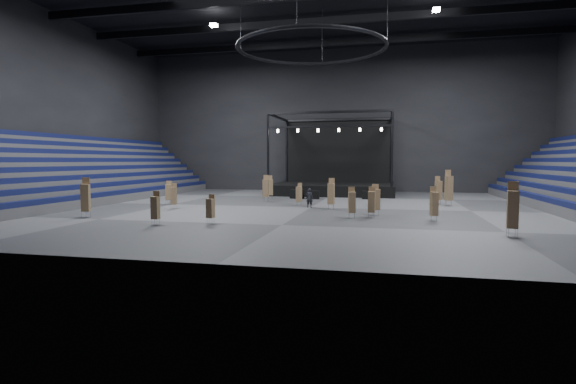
% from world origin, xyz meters
% --- Properties ---
extents(floor, '(50.00, 50.00, 0.00)m').
position_xyz_m(floor, '(0.00, 0.00, 0.00)').
color(floor, '#47474A').
rests_on(floor, ground).
extents(wall_back, '(50.00, 0.20, 18.00)m').
position_xyz_m(wall_back, '(0.00, 21.00, 9.00)').
color(wall_back, black).
rests_on(wall_back, ground).
extents(wall_front, '(50.00, 0.20, 18.00)m').
position_xyz_m(wall_front, '(0.00, -21.00, 9.00)').
color(wall_front, black).
rests_on(wall_front, ground).
extents(wall_left, '(0.20, 42.00, 18.00)m').
position_xyz_m(wall_left, '(-25.00, 0.00, 9.00)').
color(wall_left, black).
rests_on(wall_left, ground).
extents(bleachers_left, '(7.20, 40.00, 6.40)m').
position_xyz_m(bleachers_left, '(-22.94, 0.00, 1.73)').
color(bleachers_left, '#454547').
rests_on(bleachers_left, floor).
extents(stage, '(14.00, 10.00, 9.20)m').
position_xyz_m(stage, '(0.00, 16.24, 1.45)').
color(stage, black).
rests_on(stage, floor).
extents(truss_ring, '(12.30, 12.30, 5.15)m').
position_xyz_m(truss_ring, '(-0.00, 0.00, 13.00)').
color(truss_ring, black).
rests_on(truss_ring, ceiling).
extents(flight_case_left, '(1.49, 1.06, 0.90)m').
position_xyz_m(flight_case_left, '(-2.86, 8.37, 0.45)').
color(flight_case_left, black).
rests_on(flight_case_left, floor).
extents(flight_case_mid, '(1.26, 0.64, 0.84)m').
position_xyz_m(flight_case_mid, '(-1.17, 8.20, 0.42)').
color(flight_case_mid, black).
rests_on(flight_case_mid, floor).
extents(flight_case_right, '(1.28, 0.71, 0.82)m').
position_xyz_m(flight_case_right, '(4.34, 9.15, 0.41)').
color(flight_case_right, black).
rests_on(flight_case_right, floor).
extents(chair_stack_0, '(0.43, 0.43, 2.04)m').
position_xyz_m(chair_stack_0, '(-7.51, -11.99, 1.07)').
color(chair_stack_0, silver).
rests_on(chair_stack_0, floor).
extents(chair_stack_1, '(0.61, 0.61, 2.23)m').
position_xyz_m(chair_stack_1, '(5.41, -4.43, 1.18)').
color(chair_stack_1, silver).
rests_on(chair_stack_1, floor).
extents(chair_stack_2, '(0.48, 0.48, 2.13)m').
position_xyz_m(chair_stack_2, '(5.16, -5.87, 1.12)').
color(chair_stack_2, silver).
rests_on(chair_stack_2, floor).
extents(chair_stack_3, '(0.59, 0.59, 2.10)m').
position_xyz_m(chair_stack_3, '(-12.83, -0.06, 1.12)').
color(chair_stack_3, silver).
rests_on(chair_stack_3, floor).
extents(chair_stack_4, '(0.60, 0.60, 2.83)m').
position_xyz_m(chair_stack_4, '(12.44, -11.99, 1.45)').
color(chair_stack_4, silver).
rests_on(chair_stack_4, floor).
extents(chair_stack_5, '(0.52, 0.52, 2.07)m').
position_xyz_m(chair_stack_5, '(-10.58, -3.52, 1.09)').
color(chair_stack_5, silver).
rests_on(chair_stack_5, floor).
extents(chair_stack_6, '(0.64, 0.64, 2.39)m').
position_xyz_m(chair_stack_6, '(-5.38, 7.20, 1.24)').
color(chair_stack_6, silver).
rests_on(chair_stack_6, floor).
extents(chair_stack_7, '(0.64, 0.64, 2.52)m').
position_xyz_m(chair_stack_7, '(10.60, 4.85, 1.30)').
color(chair_stack_7, silver).
rests_on(chair_stack_7, floor).
extents(chair_stack_8, '(0.51, 0.51, 1.96)m').
position_xyz_m(chair_stack_8, '(-1.27, 1.33, 1.03)').
color(chair_stack_8, silver).
rests_on(chair_stack_8, floor).
extents(chair_stack_9, '(0.48, 0.48, 1.81)m').
position_xyz_m(chair_stack_9, '(-4.48, -10.72, 0.97)').
color(chair_stack_9, silver).
rests_on(chair_stack_9, floor).
extents(chair_stack_10, '(0.54, 0.54, 2.12)m').
position_xyz_m(chair_stack_10, '(3.87, -6.39, 1.12)').
color(chair_stack_10, silver).
rests_on(chair_stack_10, floor).
extents(chair_stack_11, '(0.54, 0.54, 2.23)m').
position_xyz_m(chair_stack_11, '(9.14, -6.57, 1.15)').
color(chair_stack_11, silver).
rests_on(chair_stack_11, floor).
extents(chair_stack_12, '(0.66, 0.66, 2.74)m').
position_xyz_m(chair_stack_12, '(-13.90, -9.86, 1.40)').
color(chair_stack_12, silver).
rests_on(chair_stack_12, floor).
extents(chair_stack_13, '(0.58, 0.58, 2.52)m').
position_xyz_m(chair_stack_13, '(-5.07, 4.36, 1.32)').
color(chair_stack_13, silver).
rests_on(chair_stack_13, floor).
extents(chair_stack_14, '(0.69, 0.69, 3.10)m').
position_xyz_m(chair_stack_14, '(11.37, 4.10, 1.56)').
color(chair_stack_14, silver).
rests_on(chair_stack_14, floor).
extents(chair_stack_15, '(0.53, 0.53, 2.50)m').
position_xyz_m(chair_stack_15, '(1.83, -1.14, 1.30)').
color(chair_stack_15, silver).
rests_on(chair_stack_15, floor).
extents(man_center, '(0.64, 0.46, 1.61)m').
position_xyz_m(man_center, '(-0.09, -0.14, 0.81)').
color(man_center, black).
rests_on(man_center, floor).
extents(crew_member, '(0.88, 1.00, 1.71)m').
position_xyz_m(crew_member, '(5.05, 2.84, 0.85)').
color(crew_member, black).
rests_on(crew_member, floor).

